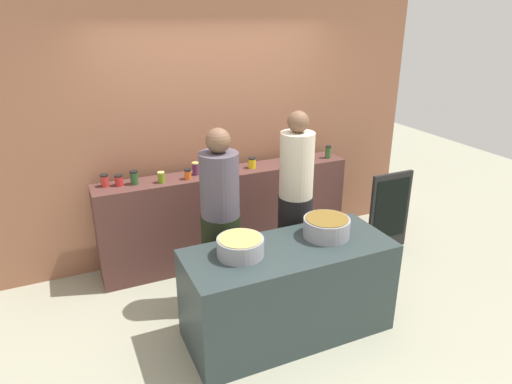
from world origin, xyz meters
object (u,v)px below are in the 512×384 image
(preserve_jar_5, at_px, (195,169))
(cooking_pot_center, at_px, (326,227))
(preserve_jar_4, at_px, (188,174))
(preserve_jar_7, at_px, (291,156))
(preserve_jar_2, at_px, (134,178))
(preserve_jar_6, at_px, (252,163))
(chalkboard_sign, at_px, (389,211))
(preserve_jar_1, at_px, (119,180))
(preserve_jar_0, at_px, (105,180))
(cook_in_cap, at_px, (295,213))
(cooking_pot_left, at_px, (240,247))
(preserve_jar_3, at_px, (161,177))
(cook_with_tongs, at_px, (221,231))
(preserve_jar_8, at_px, (328,152))

(preserve_jar_5, xyz_separation_m, cooking_pot_center, (0.70, -1.37, -0.19))
(preserve_jar_4, height_order, preserve_jar_7, preserve_jar_7)
(preserve_jar_2, relative_size, preserve_jar_6, 1.20)
(preserve_jar_2, bearing_deg, cooking_pot_center, -45.86)
(preserve_jar_6, bearing_deg, chalkboard_sign, -21.02)
(preserve_jar_1, bearing_deg, preserve_jar_0, 164.79)
(cooking_pot_center, distance_m, chalkboard_sign, 1.62)
(preserve_jar_4, xyz_separation_m, cook_in_cap, (0.80, -0.76, -0.25))
(preserve_jar_7, bearing_deg, chalkboard_sign, -30.81)
(preserve_jar_1, relative_size, preserve_jar_4, 1.04)
(preserve_jar_4, bearing_deg, preserve_jar_6, 4.13)
(preserve_jar_4, height_order, cooking_pot_left, preserve_jar_4)
(preserve_jar_3, distance_m, preserve_jar_4, 0.26)
(preserve_jar_1, distance_m, preserve_jar_3, 0.40)
(preserve_jar_1, relative_size, preserve_jar_7, 0.82)
(preserve_jar_1, xyz_separation_m, cooking_pot_left, (0.68, -1.37, -0.18))
(preserve_jar_3, bearing_deg, chalkboard_sign, -11.92)
(preserve_jar_3, distance_m, preserve_jar_6, 0.98)
(cooking_pot_left, height_order, chalkboard_sign, cooking_pot_left)
(preserve_jar_1, relative_size, preserve_jar_6, 0.95)
(cook_with_tongs, bearing_deg, preserve_jar_5, 86.97)
(preserve_jar_1, xyz_separation_m, cook_in_cap, (1.44, -0.85, -0.25))
(cooking_pot_center, bearing_deg, preserve_jar_6, 93.79)
(preserve_jar_2, relative_size, cooking_pot_center, 0.35)
(preserve_jar_1, xyz_separation_m, preserve_jar_3, (0.39, -0.09, 0.00))
(chalkboard_sign, bearing_deg, preserve_jar_5, 163.91)
(preserve_jar_3, height_order, cook_with_tongs, cook_with_tongs)
(preserve_jar_6, distance_m, preserve_jar_7, 0.48)
(cook_with_tongs, bearing_deg, cook_in_cap, -0.98)
(chalkboard_sign, bearing_deg, preserve_jar_0, 167.87)
(preserve_jar_6, distance_m, cook_with_tongs, 1.07)
(preserve_jar_5, bearing_deg, cook_with_tongs, -93.03)
(preserve_jar_4, xyz_separation_m, preserve_jar_5, (0.11, 0.09, 0.01))
(preserve_jar_8, bearing_deg, cooking_pot_left, -141.05)
(preserve_jar_1, height_order, preserve_jar_8, preserve_jar_8)
(preserve_jar_4, bearing_deg, cooking_pot_center, -57.87)
(preserve_jar_5, relative_size, cooking_pot_left, 0.36)
(preserve_jar_2, relative_size, preserve_jar_4, 1.30)
(preserve_jar_7, bearing_deg, cook_in_cap, -115.76)
(preserve_jar_3, bearing_deg, preserve_jar_0, 166.84)
(preserve_jar_2, xyz_separation_m, preserve_jar_7, (1.70, -0.00, -0.00))
(preserve_jar_7, distance_m, cooking_pot_left, 1.80)
(preserve_jar_6, bearing_deg, preserve_jar_7, 2.19)
(preserve_jar_5, bearing_deg, preserve_jar_1, 179.62)
(cook_in_cap, bearing_deg, preserve_jar_8, 42.79)
(preserve_jar_5, relative_size, preserve_jar_6, 1.17)
(preserve_jar_7, distance_m, preserve_jar_8, 0.44)
(cooking_pot_center, height_order, cook_with_tongs, cook_with_tongs)
(cooking_pot_center, bearing_deg, preserve_jar_8, 57.33)
(preserve_jar_3, relative_size, cooking_pot_center, 0.28)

